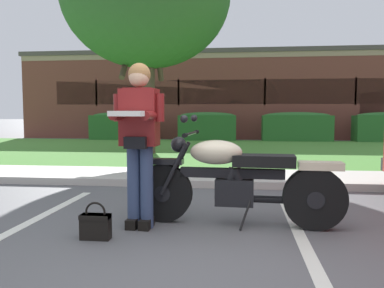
{
  "coord_description": "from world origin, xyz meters",
  "views": [
    {
      "loc": [
        0.29,
        -3.11,
        1.19
      ],
      "look_at": [
        -0.2,
        1.17,
        0.85
      ],
      "focal_mm": 36.22,
      "sensor_mm": 36.0,
      "label": 1
    }
  ],
  "objects_px": {
    "hedge_center_right": "(297,126)",
    "brick_building": "(259,98)",
    "rider_person": "(139,131)",
    "handbag": "(96,224)",
    "hedge_left": "(123,126)",
    "motorcycle": "(245,181)",
    "hedge_center_left": "(207,126)"
  },
  "relations": [
    {
      "from": "hedge_center_left",
      "to": "brick_building",
      "type": "bearing_deg",
      "value": 65.6
    },
    {
      "from": "hedge_center_right",
      "to": "motorcycle",
      "type": "bearing_deg",
      "value": -100.97
    },
    {
      "from": "handbag",
      "to": "hedge_left",
      "type": "bearing_deg",
      "value": 105.57
    },
    {
      "from": "handbag",
      "to": "brick_building",
      "type": "distance_m",
      "value": 18.62
    },
    {
      "from": "motorcycle",
      "to": "hedge_center_right",
      "type": "xyz_separation_m",
      "value": [
        2.38,
        12.28,
        0.17
      ]
    },
    {
      "from": "hedge_left",
      "to": "hedge_center_right",
      "type": "height_order",
      "value": "same"
    },
    {
      "from": "hedge_left",
      "to": "hedge_center_right",
      "type": "relative_size",
      "value": 0.97
    },
    {
      "from": "motorcycle",
      "to": "hedge_center_left",
      "type": "relative_size",
      "value": 0.93
    },
    {
      "from": "motorcycle",
      "to": "hedge_center_left",
      "type": "bearing_deg",
      "value": 96.11
    },
    {
      "from": "hedge_center_right",
      "to": "rider_person",
      "type": "bearing_deg",
      "value": -105.52
    },
    {
      "from": "handbag",
      "to": "brick_building",
      "type": "height_order",
      "value": "brick_building"
    },
    {
      "from": "hedge_center_right",
      "to": "brick_building",
      "type": "height_order",
      "value": "brick_building"
    },
    {
      "from": "hedge_center_left",
      "to": "brick_building",
      "type": "distance_m",
      "value": 6.15
    },
    {
      "from": "hedge_left",
      "to": "brick_building",
      "type": "relative_size",
      "value": 0.12
    },
    {
      "from": "handbag",
      "to": "rider_person",
      "type": "bearing_deg",
      "value": 51.26
    },
    {
      "from": "hedge_center_right",
      "to": "hedge_left",
      "type": "bearing_deg",
      "value": 180.0
    },
    {
      "from": "motorcycle",
      "to": "hedge_center_right",
      "type": "distance_m",
      "value": 12.51
    },
    {
      "from": "brick_building",
      "to": "hedge_left",
      "type": "bearing_deg",
      "value": -138.52
    },
    {
      "from": "motorcycle",
      "to": "handbag",
      "type": "xyz_separation_m",
      "value": [
        -1.41,
        -0.62,
        -0.34
      ]
    },
    {
      "from": "rider_person",
      "to": "handbag",
      "type": "bearing_deg",
      "value": -128.74
    },
    {
      "from": "brick_building",
      "to": "rider_person",
      "type": "bearing_deg",
      "value": -97.14
    },
    {
      "from": "motorcycle",
      "to": "hedge_center_right",
      "type": "bearing_deg",
      "value": 79.03
    },
    {
      "from": "handbag",
      "to": "hedge_center_left",
      "type": "bearing_deg",
      "value": 89.55
    },
    {
      "from": "motorcycle",
      "to": "rider_person",
      "type": "distance_m",
      "value": 1.23
    },
    {
      "from": "hedge_left",
      "to": "hedge_center_left",
      "type": "distance_m",
      "value": 3.69
    },
    {
      "from": "rider_person",
      "to": "hedge_left",
      "type": "height_order",
      "value": "rider_person"
    },
    {
      "from": "hedge_center_left",
      "to": "hedge_center_right",
      "type": "distance_m",
      "value": 3.69
    },
    {
      "from": "motorcycle",
      "to": "handbag",
      "type": "relative_size",
      "value": 6.23
    },
    {
      "from": "rider_person",
      "to": "brick_building",
      "type": "height_order",
      "value": "brick_building"
    },
    {
      "from": "handbag",
      "to": "brick_building",
      "type": "xyz_separation_m",
      "value": [
        2.57,
        18.35,
        1.91
      ]
    },
    {
      "from": "hedge_center_left",
      "to": "hedge_left",
      "type": "bearing_deg",
      "value": -180.0
    },
    {
      "from": "motorcycle",
      "to": "handbag",
      "type": "distance_m",
      "value": 1.58
    }
  ]
}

